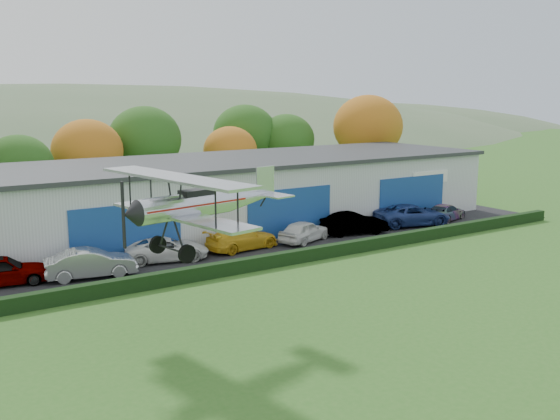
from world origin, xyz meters
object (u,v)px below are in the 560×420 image
car_3 (242,238)px  car_7 (446,212)px  car_2 (167,249)px  biplane (199,202)px  car_5 (354,223)px  car_6 (412,215)px  car_0 (1,270)px  hangar (248,191)px  car_4 (304,231)px  car_1 (91,263)px

car_3 → car_7: (18.74, -0.56, -0.08)m
car_2 → biplane: size_ratio=0.58×
car_5 → car_6: size_ratio=0.82×
car_6 → biplane: 27.05m
car_0 → car_2: car_0 is taller
car_3 → car_6: car_6 is taller
car_0 → biplane: (5.87, -12.36, 4.99)m
car_3 → car_6: 14.99m
car_2 → car_7: size_ratio=1.12×
hangar → car_3: (-4.62, -7.20, -1.86)m
car_3 → car_4: car_4 is taller
car_2 → biplane: bearing=177.0°
car_3 → car_6: bearing=-98.7°
car_2 → car_3: car_3 is taller
hangar → car_4: 7.84m
car_0 → biplane: bearing=-146.4°
car_4 → biplane: (-13.64, -11.77, 5.07)m
car_1 → biplane: (1.38, -11.22, 5.00)m
car_1 → biplane: 12.37m
hangar → car_3: hangar is taller
car_2 → car_3: size_ratio=1.00×
car_0 → car_4: 19.52m
car_7 → hangar: bearing=43.8°
car_5 → car_7: bearing=-77.3°
hangar → car_5: bearing=-59.1°
car_1 → biplane: size_ratio=0.56×
hangar → car_7: hangar is taller
car_5 → hangar: bearing=44.1°
car_2 → car_7: car_2 is taller
car_7 → car_0: bearing=71.3°
hangar → biplane: biplane is taller
car_6 → biplane: (-23.89, -11.65, 4.99)m
car_3 → car_5: (9.20, -0.46, 0.07)m
car_5 → car_2: bearing=100.9°
car_4 → car_5: bearing=-111.3°
hangar → car_7: size_ratio=8.88×
car_4 → car_6: car_6 is taller
car_0 → car_7: (33.53, -0.73, -0.17)m
car_6 → biplane: bearing=131.5°
car_4 → car_0: bearing=67.5°
hangar → car_1: 17.10m
car_2 → car_7: 24.01m
car_4 → car_5: size_ratio=0.90×
hangar → car_1: bearing=-151.3°
car_4 → car_7: 14.02m
hangar → car_4: hangar is taller
car_2 → car_5: bearing=-78.9°
car_0 → car_1: car_0 is taller
car_6 → car_7: 3.76m
car_4 → hangar: bearing=-20.1°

